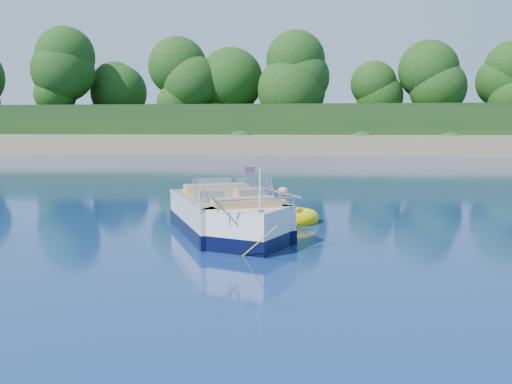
% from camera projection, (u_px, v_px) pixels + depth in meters
% --- Properties ---
extents(ground, '(160.00, 160.00, 0.00)m').
position_uv_depth(ground, '(376.00, 271.00, 8.86)').
color(ground, '#0B1D4D').
rests_on(ground, ground).
extents(shoreline, '(170.00, 59.00, 6.00)m').
position_uv_depth(shoreline, '(333.00, 136.00, 71.62)').
color(shoreline, '#9B7B5A').
rests_on(shoreline, ground).
extents(treeline, '(150.00, 7.12, 8.19)m').
position_uv_depth(treeline, '(337.00, 87.00, 48.65)').
color(treeline, black).
rests_on(treeline, ground).
extents(motorboat, '(3.18, 4.83, 1.73)m').
position_uv_depth(motorboat, '(231.00, 219.00, 11.72)').
color(motorboat, white).
rests_on(motorboat, ground).
extents(tow_tube, '(1.44, 1.44, 0.37)m').
position_uv_depth(tow_tube, '(289.00, 218.00, 13.37)').
color(tow_tube, '#E9D500').
rests_on(tow_tube, ground).
extents(boy, '(0.35, 0.72, 1.40)m').
position_uv_depth(boy, '(285.00, 221.00, 13.47)').
color(boy, tan).
rests_on(boy, ground).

